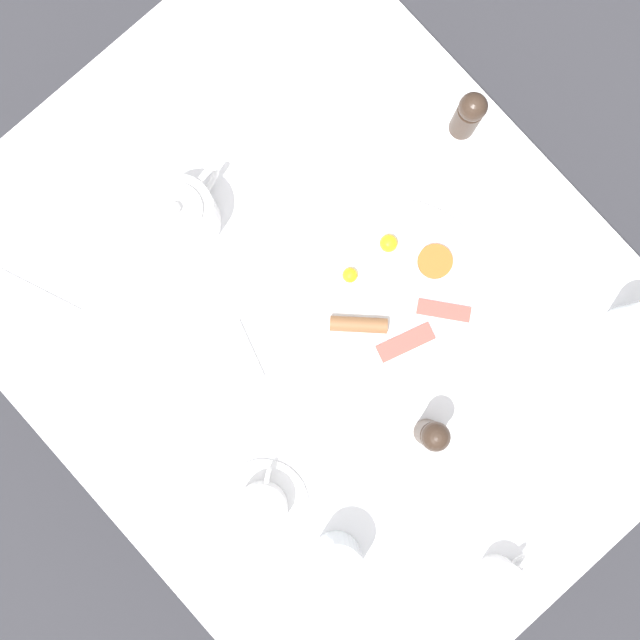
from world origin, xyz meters
The scene contains 14 objects.
ground_plane centered at (0.00, 0.00, 0.00)m, with size 8.00×8.00×0.00m, color #333338.
table centered at (0.00, 0.00, 0.65)m, with size 0.91×1.15×0.72m.
breakfast_plate centered at (0.12, -0.05, 0.73)m, with size 0.31×0.31×0.04m.
teapot_near centered at (-0.05, 0.26, 0.76)m, with size 0.19×0.11×0.12m.
teacup_with_saucer_left centered at (-0.26, -0.16, 0.74)m, with size 0.14×0.14×0.06m.
water_glass_tall centered at (0.36, -0.34, 0.77)m, with size 0.08×0.08×0.11m.
water_glass_short centered at (-0.23, -0.29, 0.77)m, with size 0.08×0.08×0.10m.
creamer_jug centered at (-0.06, -0.48, 0.75)m, with size 0.09×0.06×0.06m.
pepper_grinder centered at (0.38, 0.08, 0.78)m, with size 0.04×0.04×0.12m.
salt_grinder centered at (0.01, -0.24, 0.78)m, with size 0.04×0.04×0.12m.
napkin_folded centered at (-0.17, 0.06, 0.72)m, with size 0.15×0.13×0.01m.
fork_by_plate centered at (0.28, 0.19, 0.72)m, with size 0.14×0.14×0.00m.
knife_by_plate centered at (0.29, 0.43, 0.72)m, with size 0.22×0.05×0.00m.
spoon_for_tea centered at (-0.31, 0.34, 0.72)m, with size 0.07×0.15×0.00m.
Camera 1 is at (-0.06, -0.07, 1.92)m, focal length 42.00 mm.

